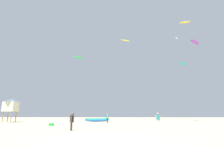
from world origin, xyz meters
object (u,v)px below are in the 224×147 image
Objects in this scene: person_midground at (107,117)px; person_left at (73,116)px; kite_grounded_near at (97,120)px; kite_aloft_1 at (177,38)px; kite_aloft_0 at (185,22)px; kite_aloft_5 at (183,64)px; lifeguard_tower at (11,105)px; person_right at (158,119)px; cooler_box at (51,125)px; person_foreground at (72,120)px; kite_aloft_4 at (195,42)px; kite_aloft_2 at (79,58)px; kite_aloft_3 at (125,40)px.

person_midground is 6.27m from person_left.
kite_grounded_near is at bearing -29.43° from person_left.
kite_aloft_0 is at bearing -96.51° from kite_aloft_1.
kite_grounded_near is 25.53m from kite_aloft_5.
person_right is at bearing -23.23° from lifeguard_tower.
person_right is 27.48m from kite_aloft_5.
person_right is 13.47m from cooler_box.
kite_aloft_5 is at bearing 18.51° from kite_grounded_near.
person_foreground is at bearing -44.76° from lifeguard_tower.
person_right is 16.74m from kite_grounded_near.
cooler_box is 45.89m from kite_aloft_1.
person_left is at bearing 180.00° from kite_aloft_4.
kite_aloft_5 is at bearing -32.69° from person_right.
person_midground is at bearing -64.66° from kite_grounded_near.
lifeguard_tower is 38.98m from kite_aloft_5.
kite_aloft_0 is (22.13, 24.32, 23.55)m from person_foreground.
person_right is at bearing -47.81° from kite_aloft_2.
person_midground is at bearing -99.04° from person_foreground.
person_left is 0.59× the size of kite_aloft_5.
kite_grounded_near is (0.52, 18.69, -0.62)m from person_foreground.
kite_aloft_2 reaches higher than person_foreground.
kite_aloft_1 reaches higher than kite_aloft_3.
person_midground is 14.59m from kite_aloft_2.
kite_aloft_1 reaches higher than cooler_box.
kite_grounded_near is 36.47m from kite_aloft_1.
kite_grounded_near is (3.98, 3.62, -0.73)m from person_left.
kite_aloft_5 is (24.55, 10.50, 12.73)m from person_left.
person_foreground is at bearing -78.76° from kite_aloft_2.
kite_aloft_5 is at bearing -127.60° from person_foreground.
kite_aloft_4 reaches higher than lifeguard_tower.
kite_aloft_0 is at bearing -51.79° from person_left.
kite_aloft_0 reaches higher than person_left.
kite_aloft_1 is (1.10, 9.61, -0.04)m from kite_aloft_0.
person_left is 0.72× the size of kite_aloft_3.
person_right is (12.64, -10.70, -0.06)m from person_left.
kite_aloft_1 is at bearing 26.91° from lifeguard_tower.
kite_aloft_5 is (25.23, 19.36, 13.59)m from cooler_box.
kite_grounded_near is 32.91m from kite_aloft_0.
person_left is 16.56m from person_right.
person_foreground is 0.38× the size of lifeguard_tower.
person_right is at bearing -111.92° from person_left.
person_right reaches higher than cooler_box.
lifeguard_tower is 1.69× the size of kite_aloft_2.
kite_grounded_near is at bearing 14.80° from lifeguard_tower.
kite_aloft_0 is at bearing -36.35° from person_right.
kite_grounded_near is 24.43m from kite_aloft_4.
person_midground is 10.43m from cooler_box.
person_foreground is 1.01× the size of person_midground.
kite_aloft_3 is at bearing 35.47° from kite_grounded_near.
kite_aloft_0 is at bearing 34.58° from cooler_box.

